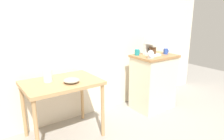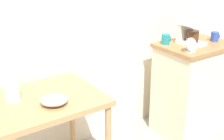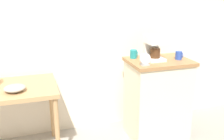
{
  "view_description": "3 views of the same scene",
  "coord_description": "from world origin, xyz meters",
  "px_view_note": "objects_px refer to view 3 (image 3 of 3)",
  "views": [
    {
      "loc": [
        -1.59,
        -2.21,
        1.52
      ],
      "look_at": [
        -0.07,
        -0.04,
        0.79
      ],
      "focal_mm": 33.34,
      "sensor_mm": 36.0,
      "label": 1
    },
    {
      "loc": [
        -1.43,
        -1.86,
        1.72
      ],
      "look_at": [
        -0.12,
        0.03,
        0.83
      ],
      "focal_mm": 51.74,
      "sensor_mm": 36.0,
      "label": 2
    },
    {
      "loc": [
        -0.5,
        -2.37,
        1.59
      ],
      "look_at": [
        0.26,
        0.0,
        0.83
      ],
      "focal_mm": 41.8,
      "sensor_mm": 36.0,
      "label": 3
    }
  ],
  "objects_px": {
    "mug_blue": "(179,55)",
    "mug_dark_teal": "(134,54)",
    "table_clock": "(145,60)",
    "coffee_maker": "(154,47)",
    "bowl_stoneware": "(15,88)"
  },
  "relations": [
    {
      "from": "mug_dark_teal",
      "to": "bowl_stoneware",
      "type": "bearing_deg",
      "value": -168.89
    },
    {
      "from": "coffee_maker",
      "to": "table_clock",
      "type": "xyz_separation_m",
      "value": [
        -0.18,
        -0.18,
        -0.09
      ]
    },
    {
      "from": "bowl_stoneware",
      "to": "table_clock",
      "type": "height_order",
      "value": "table_clock"
    },
    {
      "from": "coffee_maker",
      "to": "mug_dark_teal",
      "type": "xyz_separation_m",
      "value": [
        -0.17,
        0.12,
        -0.1
      ]
    },
    {
      "from": "coffee_maker",
      "to": "mug_dark_teal",
      "type": "relative_size",
      "value": 2.82
    },
    {
      "from": "mug_dark_teal",
      "to": "table_clock",
      "type": "relative_size",
      "value": 0.74
    },
    {
      "from": "table_clock",
      "to": "mug_blue",
      "type": "bearing_deg",
      "value": 13.64
    },
    {
      "from": "coffee_maker",
      "to": "table_clock",
      "type": "height_order",
      "value": "coffee_maker"
    },
    {
      "from": "bowl_stoneware",
      "to": "mug_blue",
      "type": "height_order",
      "value": "mug_blue"
    },
    {
      "from": "mug_blue",
      "to": "table_clock",
      "type": "distance_m",
      "value": 0.46
    },
    {
      "from": "mug_blue",
      "to": "mug_dark_teal",
      "type": "bearing_deg",
      "value": 156.42
    },
    {
      "from": "bowl_stoneware",
      "to": "table_clock",
      "type": "bearing_deg",
      "value": -2.77
    },
    {
      "from": "bowl_stoneware",
      "to": "table_clock",
      "type": "relative_size",
      "value": 1.5
    },
    {
      "from": "coffee_maker",
      "to": "mug_dark_teal",
      "type": "bearing_deg",
      "value": 144.91
    },
    {
      "from": "mug_blue",
      "to": "table_clock",
      "type": "bearing_deg",
      "value": -166.36
    }
  ]
}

